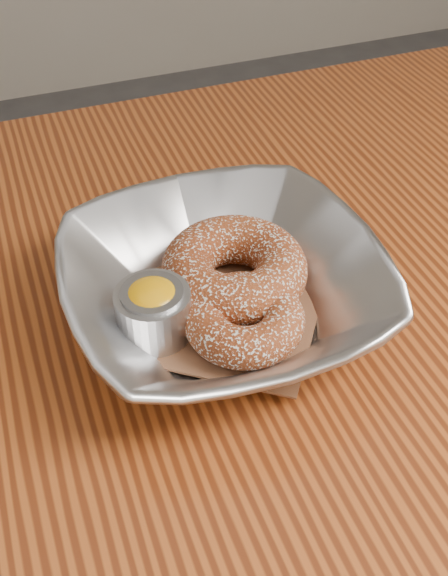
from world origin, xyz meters
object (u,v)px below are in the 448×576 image
object	(u,v)px
serving_bowl	(224,288)
ramekin	(153,310)
donut_front	(244,319)
table	(219,417)
donut_back	(234,269)

from	to	relation	value
serving_bowl	ramekin	bearing A→B (deg)	-173.89
donut_front	ramekin	size ratio (longest dim) A/B	1.60
table	serving_bowl	xyz separation A→B (m)	(0.01, 0.02, 0.13)
table	serving_bowl	distance (m)	0.13
serving_bowl	donut_front	xyz separation A→B (m)	(0.00, -0.03, -0.00)
table	donut_front	world-z (taller)	donut_front
table	donut_back	bearing A→B (deg)	54.53
donut_back	ramekin	distance (m)	0.08
serving_bowl	ramekin	world-z (taller)	serving_bowl
donut_back	ramekin	world-z (taller)	ramekin
donut_front	ramekin	xyz separation A→B (m)	(-0.06, 0.03, 0.01)
serving_bowl	donut_front	bearing A→B (deg)	-83.38
donut_back	donut_front	distance (m)	0.05
serving_bowl	ramekin	xyz separation A→B (m)	(-0.06, -0.01, 0.00)
donut_back	ramekin	xyz separation A→B (m)	(-0.07, -0.02, 0.00)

